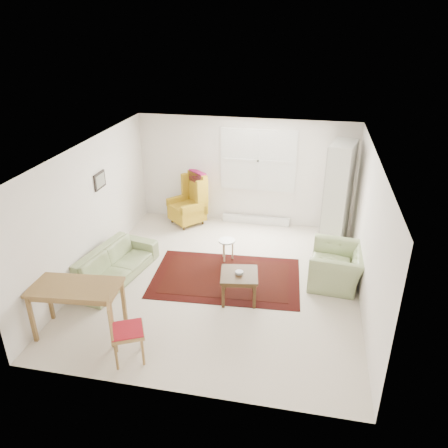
% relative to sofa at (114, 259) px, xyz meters
% --- Properties ---
extents(room, '(5.04, 5.54, 2.51)m').
position_rel_sofa_xyz_m(room, '(2.01, 0.48, 0.86)').
color(room, beige).
rests_on(room, ground).
extents(rug, '(2.87, 1.94, 0.03)m').
position_rel_sofa_xyz_m(rug, '(2.06, 0.40, -0.38)').
color(rug, black).
rests_on(rug, ground).
extents(sofa, '(1.13, 2.08, 0.80)m').
position_rel_sofa_xyz_m(sofa, '(0.00, 0.00, 0.00)').
color(sofa, '#8E9F6A').
rests_on(sofa, ground).
extents(armchair, '(1.04, 1.16, 0.85)m').
position_rel_sofa_xyz_m(armchair, '(4.09, 0.65, 0.03)').
color(armchair, '#8E9F6A').
rests_on(armchair, ground).
extents(wingback_chair, '(1.04, 1.04, 1.24)m').
position_rel_sofa_xyz_m(wingback_chair, '(0.68, 2.61, 0.22)').
color(wingback_chair, '#B48D1B').
rests_on(wingback_chair, ground).
extents(coffee_table, '(0.72, 0.72, 0.52)m').
position_rel_sofa_xyz_m(coffee_table, '(2.42, -0.22, -0.14)').
color(coffee_table, '#402A13').
rests_on(coffee_table, ground).
extents(stool, '(0.42, 0.42, 0.45)m').
position_rel_sofa_xyz_m(stool, '(1.94, 1.09, -0.17)').
color(stool, white).
rests_on(stool, ground).
extents(cabinet, '(0.66, 0.97, 2.22)m').
position_rel_sofa_xyz_m(cabinet, '(4.09, 2.33, 0.71)').
color(cabinet, silver).
rests_on(cabinet, ground).
extents(desk, '(1.40, 0.80, 0.85)m').
position_rel_sofa_xyz_m(desk, '(0.15, -1.59, 0.03)').
color(desk, olive).
rests_on(desk, ground).
extents(desk_chair, '(0.60, 0.60, 1.03)m').
position_rel_sofa_xyz_m(desk_chair, '(1.12, -2.00, 0.12)').
color(desk_chair, olive).
rests_on(desk_chair, ground).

